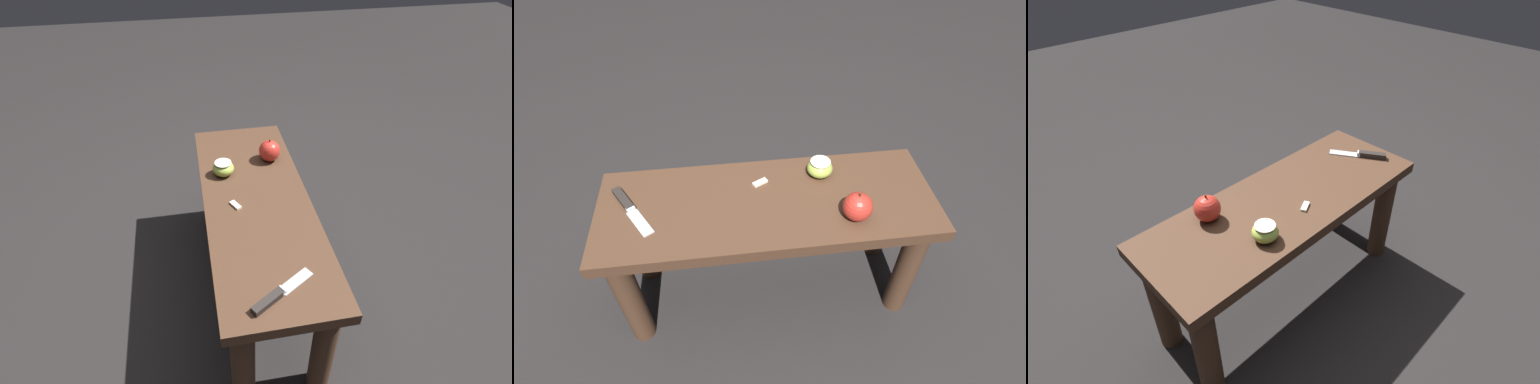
{
  "view_description": "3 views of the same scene",
  "coord_description": "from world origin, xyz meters",
  "views": [
    {
      "loc": [
        -1.04,
        0.2,
        1.35
      ],
      "look_at": [
        0.01,
        0.0,
        0.49
      ],
      "focal_mm": 28.0,
      "sensor_mm": 36.0,
      "label": 1
    },
    {
      "loc": [
        -0.1,
        -0.82,
        1.31
      ],
      "look_at": [
        0.01,
        0.0,
        0.49
      ],
      "focal_mm": 28.0,
      "sensor_mm": 36.0,
      "label": 2
    },
    {
      "loc": [
        0.74,
        0.74,
        1.27
      ],
      "look_at": [
        0.01,
        0.0,
        0.49
      ],
      "focal_mm": 28.0,
      "sensor_mm": 36.0,
      "label": 3
    }
  ],
  "objects": [
    {
      "name": "wooden_bench",
      "position": [
        0.0,
        0.0,
        0.35
      ],
      "size": [
        1.0,
        0.37,
        0.46
      ],
      "color": "#472D1E",
      "rests_on": "ground_plane"
    },
    {
      "name": "ground_plane",
      "position": [
        0.0,
        0.0,
        0.0
      ],
      "size": [
        8.0,
        8.0,
        0.0
      ],
      "primitive_type": "plane",
      "color": "black"
    },
    {
      "name": "knife",
      "position": [
        -0.41,
        0.03,
        0.47
      ],
      "size": [
        0.14,
        0.2,
        0.02
      ],
      "rotation": [
        0.0,
        0.0,
        -1.01
      ],
      "color": "#B7BABF",
      "rests_on": "wooden_bench"
    },
    {
      "name": "apple_slice_near_knife",
      "position": [
        -0.01,
        0.08,
        0.46
      ],
      "size": [
        0.05,
        0.04,
        0.01
      ],
      "color": "white",
      "rests_on": "wooden_bench"
    },
    {
      "name": "apple_whole",
      "position": [
        0.24,
        -0.09,
        0.5
      ],
      "size": [
        0.08,
        0.08,
        0.09
      ],
      "color": "red",
      "rests_on": "wooden_bench"
    },
    {
      "name": "apple_cut",
      "position": [
        0.18,
        0.1,
        0.49
      ],
      "size": [
        0.08,
        0.08,
        0.05
      ],
      "color": "#9EB747",
      "rests_on": "wooden_bench"
    }
  ]
}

